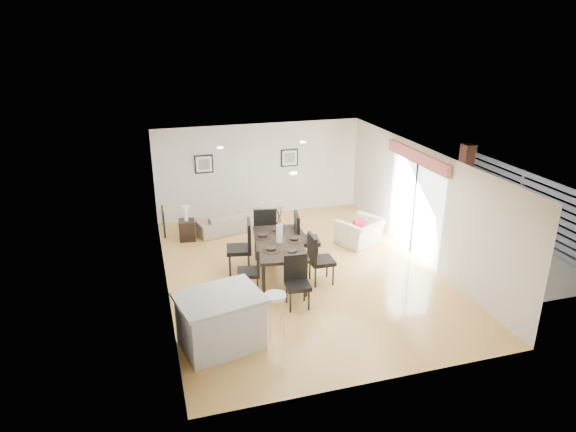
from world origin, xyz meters
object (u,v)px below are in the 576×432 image
object	(u,v)px
side_table	(187,230)
dining_chair_foot	(265,228)
armchair	(360,232)
dining_chair_efar	(302,236)
kitchen_island	(220,321)
sofa	(233,221)
dining_chair_head	(297,278)
dining_chair_enear	(317,256)
dining_table	(279,246)
dining_chair_wfar	(243,244)
bar_stool	(275,301)
dining_chair_wnear	(253,267)
coffee_table	(281,239)

from	to	relation	value
side_table	dining_chair_foot	bearing A→B (deg)	-39.59
armchair	dining_chair_efar	world-z (taller)	dining_chair_efar
kitchen_island	armchair	bearing A→B (deg)	27.20
sofa	dining_chair_efar	xyz separation A→B (m)	(1.21, -2.46, 0.41)
dining_chair_head	side_table	world-z (taller)	dining_chair_head
dining_chair_enear	dining_chair_head	size ratio (longest dim) A/B	1.08
dining_chair_foot	side_table	distance (m)	2.30
dining_table	dining_chair_wfar	world-z (taller)	dining_chair_wfar
dining_chair_enear	bar_stool	xyz separation A→B (m)	(-1.41, -1.74, 0.10)
dining_chair_wfar	dining_chair_enear	size ratio (longest dim) A/B	1.07
dining_chair_efar	bar_stool	size ratio (longest dim) A/B	1.44
dining_chair_efar	dining_chair_head	distance (m)	1.93
sofa	dining_chair_wfar	world-z (taller)	dining_chair_wfar
armchair	side_table	bearing A→B (deg)	-47.10
armchair	kitchen_island	size ratio (longest dim) A/B	0.64
armchair	dining_chair_wnear	size ratio (longest dim) A/B	0.99
dining_chair_enear	dining_chair_foot	xyz separation A→B (m)	(-0.73, 1.76, 0.04)
dining_chair_foot	coffee_table	xyz separation A→B (m)	(0.49, 0.30, -0.47)
bar_stool	dining_chair_head	bearing A→B (deg)	54.20
sofa	coffee_table	world-z (taller)	sofa
dining_chair_wnear	dining_chair_foot	distance (m)	1.92
armchair	side_table	world-z (taller)	armchair
side_table	bar_stool	xyz separation A→B (m)	(1.06, -4.94, 0.47)
side_table	bar_stool	bearing A→B (deg)	-77.85
dining_table	sofa	bearing A→B (deg)	108.14
dining_chair_enear	coffee_table	distance (m)	2.12
side_table	kitchen_island	xyz separation A→B (m)	(0.07, -4.94, 0.24)
sofa	dining_chair_wnear	bearing A→B (deg)	73.54
dining_table	kitchen_island	world-z (taller)	kitchen_island
dining_chair_enear	side_table	world-z (taller)	dining_chair_enear
armchair	dining_chair_enear	xyz separation A→B (m)	(-1.75, -1.67, 0.30)
coffee_table	dining_chair_wnear	bearing A→B (deg)	-119.56
armchair	dining_chair_head	distance (m)	3.47
dining_chair_efar	dining_chair_head	size ratio (longest dim) A/B	1.17
dining_chair_foot	kitchen_island	world-z (taller)	dining_chair_foot
dining_chair_wnear	coffee_table	distance (m)	2.43
dining_chair_foot	side_table	size ratio (longest dim) A/B	2.26
dining_chair_efar	side_table	world-z (taller)	dining_chair_efar
coffee_table	kitchen_island	world-z (taller)	kitchen_island
dining_chair_efar	bar_stool	world-z (taller)	dining_chair_efar
dining_chair_wfar	coffee_table	world-z (taller)	dining_chair_wfar
dining_table	kitchen_island	distance (m)	2.82
dining_chair_efar	coffee_table	bearing A→B (deg)	22.30
armchair	side_table	distance (m)	4.50
dining_chair_foot	dining_chair_efar	bearing A→B (deg)	144.98
dining_chair_foot	coffee_table	distance (m)	0.74
dining_table	dining_chair_wfar	distance (m)	0.87
bar_stool	dining_chair_wfar	bearing A→B (deg)	90.19
dining_chair_wnear	dining_chair_enear	size ratio (longest dim) A/B	0.92
dining_chair_enear	dining_chair_head	world-z (taller)	dining_chair_enear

